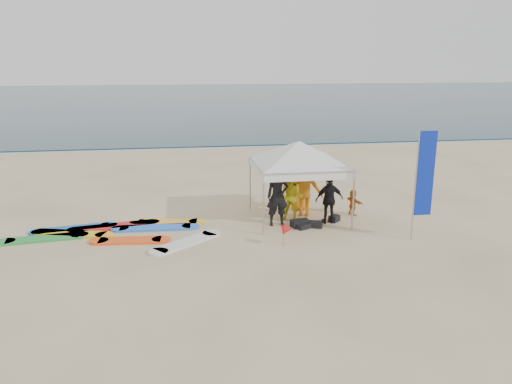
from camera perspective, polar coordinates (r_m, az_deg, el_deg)
The scene contains 14 objects.
ground at distance 12.99m, azimuth 3.65°, elevation -7.94°, with size 120.00×120.00×0.00m, color beige.
ocean at distance 71.91m, azimuth -6.89°, elevation 10.64°, with size 160.00×84.00×0.08m, color #0C2633.
shoreline_foam at distance 30.42m, azimuth -3.79°, elevation 5.22°, with size 160.00×1.20×0.01m, color silver.
person_black_a at distance 15.52m, azimuth 2.48°, elevation -0.47°, with size 0.68×0.45×1.88m, color black.
person_yellow at distance 15.87m, azimuth 4.06°, elevation -0.62°, with size 0.79×0.62×1.63m, color yellow.
person_orange_a at distance 16.54m, azimuth 5.57°, elevation 0.48°, with size 1.23×0.71×1.91m, color #C76F11.
person_black_b at distance 15.90m, azimuth 8.38°, elevation -0.85°, with size 0.91×0.38×1.55m, color black.
person_orange_b at distance 17.21m, azimuth 4.98°, elevation 0.71°, with size 0.83×0.54×1.70m, color orange.
person_seated at distance 16.98m, azimuth 11.02°, elevation -1.16°, with size 0.81×0.26×0.87m, color #C96E11.
canopy_tent at distance 15.87m, azimuth 4.97°, elevation 5.78°, with size 3.88×3.88×2.93m.
feather_flag at distance 14.74m, azimuth 18.67°, elevation 1.83°, with size 0.55×0.04×3.25m.
marker_pennant at distance 13.88m, azimuth 3.65°, elevation -4.26°, with size 0.28×0.28×0.64m.
gear_pile at distance 15.70m, azimuth 6.12°, elevation -3.57°, with size 1.75×0.97×0.22m.
surfboard_spread at distance 15.57m, azimuth -15.54°, elevation -4.43°, with size 6.04×3.16×0.07m.
Camera 1 is at (-2.66, -11.69, 4.99)m, focal length 35.00 mm.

